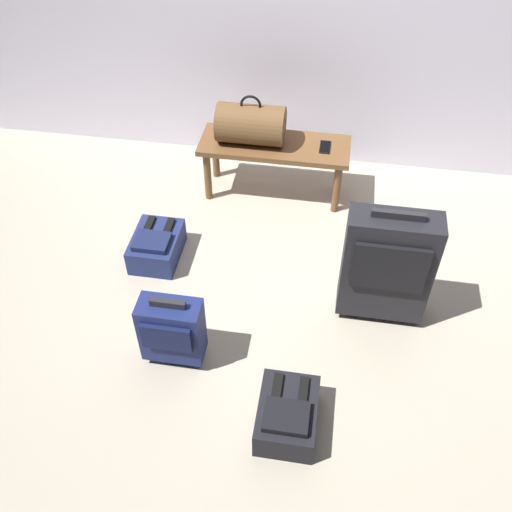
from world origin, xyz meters
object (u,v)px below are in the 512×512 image
(cell_phone, at_px, (325,147))
(suitcase_upright_charcoal, at_px, (387,266))
(backpack_navy, at_px, (156,246))
(backpack_dark, at_px, (287,415))
(bench, at_px, (275,151))
(duffel_bag_brown, at_px, (251,124))
(suitcase_small_navy, at_px, (172,330))

(cell_phone, distance_m, suitcase_upright_charcoal, 1.09)
(suitcase_upright_charcoal, xyz_separation_m, backpack_navy, (-1.37, 0.24, -0.30))
(cell_phone, xyz_separation_m, backpack_dark, (-0.02, -1.79, -0.32))
(bench, relative_size, backpack_navy, 2.63)
(backpack_dark, distance_m, backpack_navy, 1.40)
(suitcase_upright_charcoal, bearing_deg, cell_phone, 111.96)
(duffel_bag_brown, xyz_separation_m, backpack_navy, (-0.47, -0.76, -0.45))
(bench, bearing_deg, backpack_navy, -129.73)
(bench, relative_size, duffel_bag_brown, 2.27)
(duffel_bag_brown, relative_size, suitcase_small_navy, 0.96)
(bench, xyz_separation_m, backpack_dark, (0.31, -1.79, -0.25))
(duffel_bag_brown, xyz_separation_m, suitcase_upright_charcoal, (0.90, -1.00, -0.15))
(cell_phone, distance_m, backpack_dark, 1.82)
(duffel_bag_brown, height_order, backpack_navy, duffel_bag_brown)
(suitcase_small_navy, bearing_deg, bench, 77.76)
(cell_phone, bearing_deg, backpack_dark, -90.62)
(cell_phone, xyz_separation_m, suitcase_upright_charcoal, (0.41, -1.01, -0.03))
(bench, distance_m, suitcase_upright_charcoal, 1.25)
(suitcase_upright_charcoal, height_order, backpack_navy, suitcase_upright_charcoal)
(bench, bearing_deg, cell_phone, 0.70)
(backpack_dark, bearing_deg, suitcase_small_navy, 154.58)
(duffel_bag_brown, height_order, backpack_dark, duffel_bag_brown)
(suitcase_upright_charcoal, distance_m, backpack_navy, 1.42)
(bench, xyz_separation_m, backpack_navy, (-0.63, -0.76, -0.25))
(bench, bearing_deg, suitcase_upright_charcoal, -53.63)
(suitcase_small_navy, bearing_deg, suitcase_upright_charcoal, 24.55)
(bench, height_order, backpack_dark, bench)
(suitcase_upright_charcoal, height_order, backpack_dark, suitcase_upright_charcoal)
(cell_phone, bearing_deg, suitcase_upright_charcoal, -68.04)
(cell_phone, bearing_deg, bench, -179.30)
(suitcase_small_navy, xyz_separation_m, backpack_dark, (0.64, -0.30, -0.15))
(bench, height_order, backpack_navy, bench)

